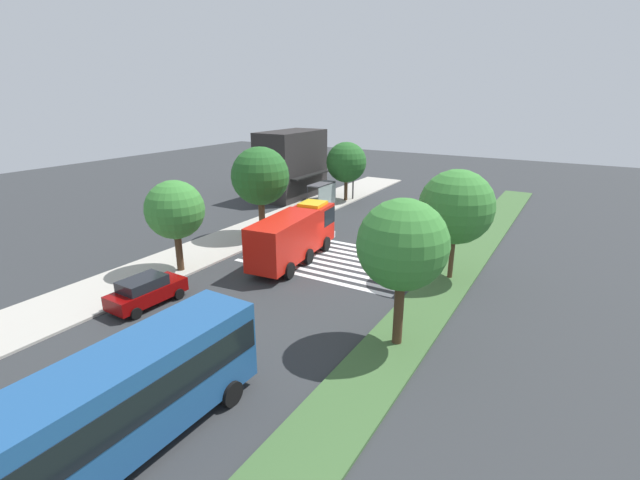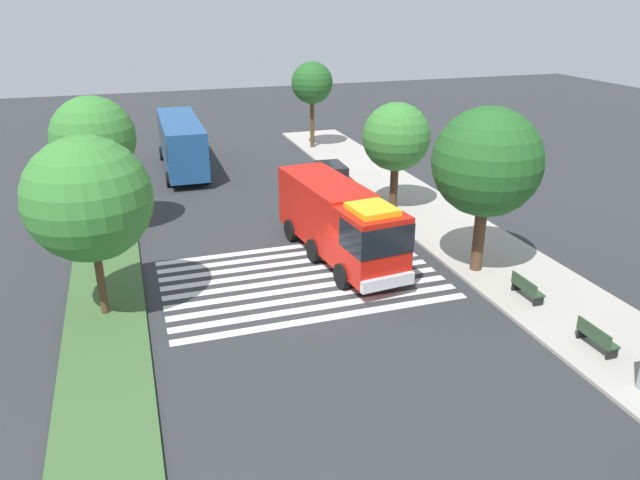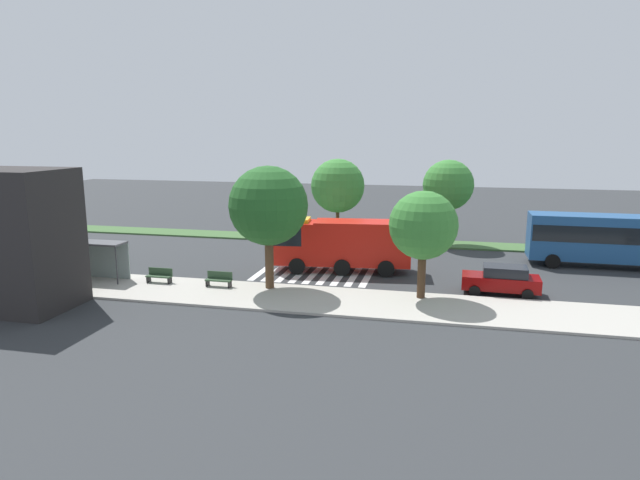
% 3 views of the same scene
% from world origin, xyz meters
% --- Properties ---
extents(ground_plane, '(120.00, 120.00, 0.00)m').
position_xyz_m(ground_plane, '(0.00, 0.00, 0.00)').
color(ground_plane, '#2D3033').
extents(sidewalk, '(60.00, 5.02, 0.14)m').
position_xyz_m(sidewalk, '(0.00, 9.21, 0.07)').
color(sidewalk, '#ADA89E').
rests_on(sidewalk, ground_plane).
extents(median_strip, '(60.00, 3.00, 0.14)m').
position_xyz_m(median_strip, '(0.00, -8.20, 0.07)').
color(median_strip, '#3D6033').
rests_on(median_strip, ground_plane).
extents(crosswalk, '(7.65, 12.06, 0.01)m').
position_xyz_m(crosswalk, '(-1.18, 0.00, 0.01)').
color(crosswalk, silver).
rests_on(crosswalk, ground_plane).
extents(fire_truck, '(9.56, 3.47, 3.61)m').
position_xyz_m(fire_truck, '(-2.55, 2.31, 2.01)').
color(fire_truck, red).
rests_on(fire_truck, ground_plane).
extents(parked_car_west, '(4.43, 2.13, 1.69)m').
position_xyz_m(parked_car_west, '(-12.94, 5.50, 0.87)').
color(parked_car_west, '#720505').
rests_on(parked_car_west, ground_plane).
extents(transit_bus, '(10.39, 2.97, 3.66)m').
position_xyz_m(transit_bus, '(-20.64, -3.02, 2.16)').
color(transit_bus, navy).
rests_on(transit_bus, ground_plane).
extents(bench_near_shelter, '(1.60, 0.50, 0.90)m').
position_xyz_m(bench_near_shelter, '(7.57, 8.14, 0.59)').
color(bench_near_shelter, '#2D472D').
rests_on(bench_near_shelter, sidewalk).
extents(bench_west_of_shelter, '(1.60, 0.50, 0.90)m').
position_xyz_m(bench_west_of_shelter, '(3.61, 8.14, 0.59)').
color(bench_west_of_shelter, '#2D472D').
rests_on(bench_west_of_shelter, sidewalk).
extents(sidewalk_tree_far_west, '(3.25, 3.25, 6.74)m').
position_xyz_m(sidewalk_tree_far_west, '(-24.15, 7.70, 5.21)').
color(sidewalk_tree_far_west, '#513823').
rests_on(sidewalk_tree_far_west, sidewalk).
extents(sidewalk_tree_west, '(3.81, 3.81, 6.05)m').
position_xyz_m(sidewalk_tree_west, '(-8.41, 7.70, 4.26)').
color(sidewalk_tree_west, '#47301E').
rests_on(sidewalk_tree_west, sidewalk).
extents(sidewalk_tree_center, '(4.67, 4.67, 7.30)m').
position_xyz_m(sidewalk_tree_center, '(0.54, 7.70, 5.08)').
color(sidewalk_tree_center, '#513823').
rests_on(sidewalk_tree_center, sidewalk).
extents(median_tree_far_west, '(4.14, 4.14, 6.99)m').
position_xyz_m(median_tree_far_west, '(-9.71, -8.20, 5.03)').
color(median_tree_far_west, '#47301E').
rests_on(median_tree_far_west, median_strip).
extents(median_tree_west, '(4.62, 4.62, 6.96)m').
position_xyz_m(median_tree_west, '(-0.47, -8.20, 4.78)').
color(median_tree_west, '#513823').
rests_on(median_tree_west, median_strip).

